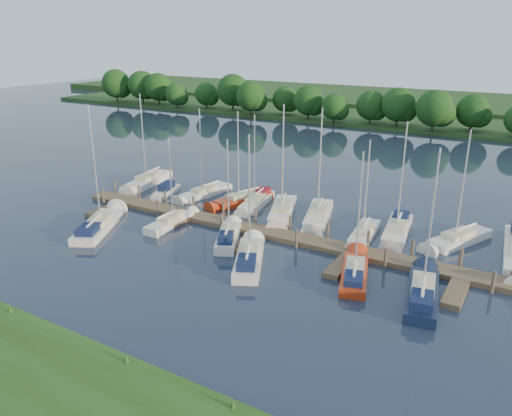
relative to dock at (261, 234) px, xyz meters
The scene contains 23 objects.
ground 7.31m from the dock, 90.00° to the right, with size 260.00×260.00×0.00m, color #1A2635.
near_bank 23.31m from the dock, 90.00° to the right, with size 90.00×10.00×0.50m, color #214313.
dock is the anchor object (origin of this frame).
mooring_pilings 1.19m from the dock, 90.00° to the left, with size 38.24×2.84×2.00m.
far_shore 67.69m from the dock, 90.00° to the left, with size 180.00×30.00×0.60m, color #224319.
distant_hill 92.69m from the dock, 90.00° to the left, with size 220.00×40.00×1.40m, color #2B4B21.
treeline 54.80m from the dock, 89.73° to the left, with size 146.45×10.05×8.09m.
sailboat_n_0 19.89m from the dock, 160.29° to the left, with size 3.09×8.28×10.64m.
motorboat 15.38m from the dock, 161.18° to the left, with size 2.41×4.80×1.51m.
sailboat_n_2 12.70m from the dock, 148.50° to the left, with size 2.61×7.56×9.49m.
sailboat_n_3 8.85m from the dock, 133.41° to the left, with size 3.87×7.47×9.68m.
sailboat_n_4 8.06m from the dock, 123.65° to the left, with size 2.91×7.45×9.47m.
sailboat_n_5 5.66m from the dock, 99.42° to the left, with size 4.48×8.42×10.85m.
sailboat_n_6 6.74m from the dock, 68.73° to the left, with size 3.92×8.42×10.64m.
sailboat_n_7 8.61m from the dock, 28.82° to the left, with size 2.24×6.86×8.70m.
sailboat_n_8 11.67m from the dock, 33.47° to the left, with size 2.85×8.01×10.07m.
sailboat_n_9 16.06m from the dock, 25.19° to the left, with size 4.42×7.46×9.82m.
sailboat_s_0 14.34m from the dock, 156.84° to the right, with size 5.39×8.58×11.17m.
sailboat_s_1 8.38m from the dock, 167.09° to the right, with size 1.64×6.33×8.35m.
sailboat_s_2 2.89m from the dock, 129.14° to the right, with size 4.05×6.50×8.90m.
sailboat_s_3 5.32m from the dock, 69.78° to the right, with size 4.64×7.51×10.12m.
sailboat_s_4 9.82m from the dock, 17.82° to the right, with size 3.49×7.32×9.29m.
sailboat_s_5 14.69m from the dock, 14.81° to the right, with size 3.08×8.06×10.33m.
Camera 1 is at (19.44, -26.48, 16.31)m, focal length 35.00 mm.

